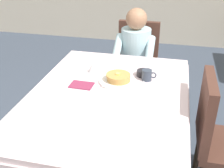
{
  "coord_description": "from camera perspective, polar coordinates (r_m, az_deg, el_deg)",
  "views": [
    {
      "loc": [
        0.42,
        -1.68,
        1.71
      ],
      "look_at": [
        0.02,
        0.05,
        0.79
      ],
      "focal_mm": 45.19,
      "sensor_mm": 36.0,
      "label": 1
    }
  ],
  "objects": [
    {
      "name": "chair_diner",
      "position": [
        3.11,
        5.01,
        4.92
      ],
      "size": [
        0.44,
        0.45,
        0.93
      ],
      "rotation": [
        0.0,
        0.0,
        3.14
      ],
      "color": "#4C2D23",
      "rests_on": "ground"
    },
    {
      "name": "napkin_folded",
      "position": [
        2.1,
        -6.19,
        -0.22
      ],
      "size": [
        0.17,
        0.12,
        0.01
      ],
      "primitive_type": "cube",
      "rotation": [
        0.0,
        0.0,
        -0.03
      ],
      "color": "#8C2D4C",
      "rests_on": "dining_table_main"
    },
    {
      "name": "plate_breakfast",
      "position": [
        2.13,
        1.19,
        0.48
      ],
      "size": [
        0.28,
        0.28,
        0.02
      ],
      "primitive_type": "cylinder",
      "color": "white",
      "rests_on": "dining_table_main"
    },
    {
      "name": "cup_coffee",
      "position": [
        2.17,
        7.1,
        1.8
      ],
      "size": [
        0.11,
        0.08,
        0.08
      ],
      "color": "#333D4C",
      "rests_on": "dining_table_main"
    },
    {
      "name": "fork_left_of_plate",
      "position": [
        2.16,
        -3.87,
        0.63
      ],
      "size": [
        0.03,
        0.18,
        0.0
      ],
      "primitive_type": "cube",
      "rotation": [
        0.0,
        0.0,
        1.66
      ],
      "color": "silver",
      "rests_on": "dining_table_main"
    },
    {
      "name": "knife_right_of_plate",
      "position": [
        2.09,
        6.18,
        -0.43
      ],
      "size": [
        0.02,
        0.2,
        0.0
      ],
      "primitive_type": "cube",
      "rotation": [
        0.0,
        0.0,
        1.58
      ],
      "color": "silver",
      "rests_on": "dining_table_main"
    },
    {
      "name": "breakfast_stack",
      "position": [
        2.12,
        1.33,
        1.37
      ],
      "size": [
        0.18,
        0.18,
        0.06
      ],
      "color": "tan",
      "rests_on": "plate_breakfast"
    },
    {
      "name": "syrup_pitcher",
      "position": [
        2.29,
        -3.96,
        3.29
      ],
      "size": [
        0.08,
        0.08,
        0.07
      ],
      "color": "silver",
      "rests_on": "dining_table_main"
    },
    {
      "name": "dining_table_main",
      "position": [
        2.03,
        -0.79,
        -4.14
      ],
      "size": [
        1.12,
        1.52,
        0.74
      ],
      "color": "silver",
      "rests_on": "ground"
    },
    {
      "name": "diner_person",
      "position": [
        2.91,
        4.66,
        6.3
      ],
      "size": [
        0.4,
        0.43,
        1.12
      ],
      "rotation": [
        0.0,
        0.0,
        3.14
      ],
      "color": "silver",
      "rests_on": "ground"
    },
    {
      "name": "chair_right_side",
      "position": [
        2.08,
        20.59,
        -9.23
      ],
      "size": [
        0.45,
        0.44,
        0.93
      ],
      "rotation": [
        0.0,
        0.0,
        -1.57
      ],
      "color": "#4C2D23",
      "rests_on": "ground"
    },
    {
      "name": "spoon_near_edge",
      "position": [
        1.83,
        -0.22,
        -4.5
      ],
      "size": [
        0.15,
        0.02,
        0.0
      ],
      "primitive_type": "cube",
      "rotation": [
        0.0,
        0.0,
        0.04
      ],
      "color": "silver",
      "rests_on": "dining_table_main"
    },
    {
      "name": "bowl_butter",
      "position": [
        2.24,
        6.41,
        2.2
      ],
      "size": [
        0.11,
        0.11,
        0.04
      ],
      "primitive_type": "cylinder",
      "color": "black",
      "rests_on": "dining_table_main"
    }
  ]
}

